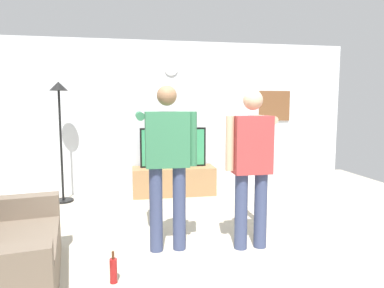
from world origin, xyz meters
name	(u,v)px	position (x,y,z in m)	size (l,w,h in m)	color
ground_plane	(216,258)	(0.00, 0.00, 0.00)	(8.40, 8.40, 0.00)	#B2A893
back_wall	(177,117)	(0.00, 2.95, 1.35)	(6.40, 0.10, 2.70)	silver
tv_stand	(174,181)	(-0.11, 2.60, 0.24)	(1.43, 0.54, 0.49)	#997047
television	(173,147)	(-0.11, 2.65, 0.83)	(1.15, 0.07, 0.69)	black
wall_clock	(171,69)	(-0.11, 2.89, 2.21)	(0.24, 0.24, 0.03)	white
framed_picture	(274,106)	(1.86, 2.90, 1.55)	(0.61, 0.04, 0.56)	brown
floor_lamp	(60,117)	(-1.94, 2.47, 1.38)	(0.32, 0.32, 1.94)	black
person_standing_nearer_lamp	(167,157)	(-0.46, 0.31, 1.02)	(0.64, 0.78, 1.77)	#384266
person_standing_nearer_couch	(251,160)	(0.44, 0.21, 0.98)	(0.59, 0.78, 1.72)	#384266
beverage_bottle	(113,270)	(-1.01, -0.31, 0.12)	(0.07, 0.07, 0.29)	maroon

